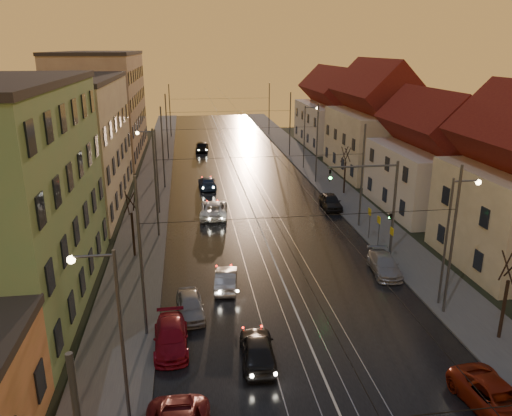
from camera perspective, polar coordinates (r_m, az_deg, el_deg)
name	(u,v)px	position (r m, az deg, el deg)	size (l,w,h in m)	color
road	(241,183)	(57.64, -1.75, 2.87)	(16.00, 120.00, 0.04)	black
sidewalk_left	(153,186)	(57.45, -11.72, 2.50)	(4.00, 120.00, 0.15)	#4C4C4C
sidewalk_right	(325,179)	(59.50, 7.88, 3.25)	(4.00, 120.00, 0.15)	#4C4C4C
tram_rail_0	(222,183)	(57.44, -3.93, 2.82)	(0.06, 120.00, 0.03)	gray
tram_rail_1	(234,183)	(57.56, -2.51, 2.88)	(0.06, 120.00, 0.03)	gray
tram_rail_2	(247,182)	(57.72, -0.99, 2.93)	(0.06, 120.00, 0.03)	gray
tram_rail_3	(260,182)	(57.90, 0.42, 2.99)	(0.06, 120.00, 0.03)	gray
apartment_left_2	(66,146)	(51.45, -20.93, 6.68)	(10.00, 20.00, 12.00)	#BAA890
apartment_left_3	(103,106)	(74.66, -17.14, 11.03)	(10.00, 24.00, 14.00)	#9C7C65
house_right_2	(433,162)	(50.14, 19.59, 4.97)	(9.18, 12.24, 9.20)	silver
house_right_3	(376,126)	(63.37, 13.55, 9.11)	(9.18, 14.28, 11.50)	#C0B694
house_right_4	(334,113)	(80.34, 8.86, 10.63)	(9.18, 16.32, 10.00)	silver
catenary_pole_l_1	(141,260)	(26.64, -13.00, -5.82)	(0.16, 0.16, 9.00)	#595B60
catenary_pole_r_1	(452,243)	(30.26, 21.51, -3.72)	(0.16, 0.16, 9.00)	#595B60
catenary_pole_l_2	(156,184)	(40.80, -11.39, 2.65)	(0.16, 0.16, 9.00)	#595B60
catenary_pole_r_2	(362,177)	(43.25, 12.01, 3.48)	(0.16, 0.16, 9.00)	#595B60
catenary_pole_l_3	(163,148)	(55.40, -10.61, 6.71)	(0.16, 0.16, 9.00)	#595B60
catenary_pole_r_3	(317,144)	(57.23, 6.98, 7.24)	(0.16, 0.16, 9.00)	#595B60
catenary_pole_l_4	(167,127)	(70.17, -10.16, 9.07)	(0.16, 0.16, 9.00)	#595B60
catenary_pole_r_4	(290,125)	(71.62, 3.91, 9.48)	(0.16, 0.16, 9.00)	#595B60
catenary_pole_l_5	(170,111)	(88.00, -9.81, 10.85)	(0.16, 0.16, 9.00)	#595B60
catenary_pole_r_5	(269,109)	(89.16, 1.51, 11.19)	(0.16, 0.16, 9.00)	#595B60
street_lamp_0	(113,326)	(20.32, -16.08, -12.78)	(1.75, 0.32, 8.00)	#595B60
street_lamp_1	(452,230)	(31.18, 21.52, -2.33)	(1.75, 0.32, 8.00)	#595B60
street_lamp_2	(153,163)	(46.55, -11.67, 5.01)	(1.75, 0.32, 8.00)	#595B60
street_lamp_3	(307,131)	(63.97, 5.83, 8.76)	(1.75, 0.32, 8.00)	#595B60
traffic_light_mast	(382,196)	(37.62, 14.19, 1.31)	(5.30, 0.32, 7.20)	#595B60
bare_tree_0	(133,226)	(37.73, -13.93, -2.01)	(1.09, 1.09, 5.11)	black
bare_tree_1	(505,298)	(29.58, 26.60, -9.19)	(1.09, 1.09, 5.11)	black
bare_tree_2	(345,172)	(53.47, 10.13, 4.12)	(1.09, 1.09, 5.11)	black
driving_car_0	(258,349)	(25.75, 0.19, -15.84)	(1.67, 4.14, 1.41)	black
driving_car_1	(226,279)	(32.80, -3.44, -8.11)	(1.34, 3.84, 1.27)	#9D9DA2
driving_car_2	(214,209)	(46.25, -4.83, -0.11)	(2.41, 5.24, 1.45)	white
driving_car_3	(207,183)	(55.59, -5.59, 2.89)	(1.81, 4.46, 1.29)	navy
driving_car_4	(202,146)	(75.66, -6.19, 7.02)	(1.86, 4.62, 1.57)	black
parked_left_2	(171,337)	(27.19, -9.70, -14.33)	(1.75, 4.31, 1.25)	maroon
parked_left_3	(190,305)	(29.89, -7.53, -10.97)	(1.53, 3.79, 1.29)	#9F9FA4
parked_right_0	(498,401)	(25.02, 25.93, -19.19)	(2.20, 4.76, 1.32)	maroon
parked_right_1	(384,265)	(35.93, 14.44, -6.28)	(1.75, 4.31, 1.25)	#A0A0A5
parked_right_2	(331,202)	(48.88, 8.52, 0.73)	(1.68, 4.17, 1.42)	black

